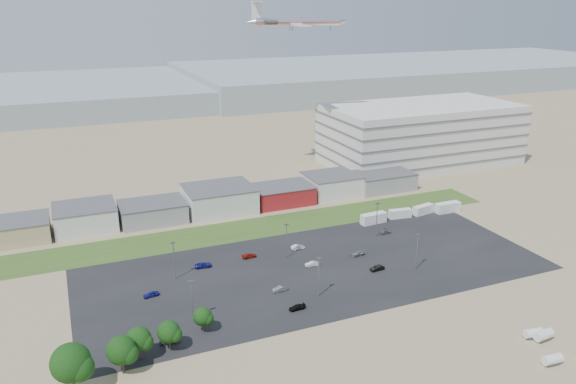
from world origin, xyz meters
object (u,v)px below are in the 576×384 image
airliner (298,22)px  parked_car_6 (249,256)px  tree_far_left (71,367)px  parked_car_3 (297,307)px  parked_car_1 (377,268)px  parked_car_12 (358,254)px  parked_car_9 (203,265)px  storage_tank_nw (533,333)px  parked_car_11 (298,247)px  box_trailer_a (373,218)px  parked_car_8 (385,232)px  parked_car_10 (169,340)px  parked_car_4 (280,289)px  parked_car_5 (151,294)px  parked_car_7 (312,264)px

airliner → parked_car_6: 100.15m
tree_far_left → parked_car_3: tree_far_left is taller
parked_car_1 → parked_car_12: size_ratio=0.99×
parked_car_9 → tree_far_left: bearing=145.0°
parked_car_3 → storage_tank_nw: bearing=51.0°
storage_tank_nw → parked_car_1: storage_tank_nw is taller
storage_tank_nw → parked_car_9: (-54.53, 58.05, -0.53)m
parked_car_9 → parked_car_11: 27.43m
box_trailer_a → parked_car_8: (-1.11, -8.76, -1.01)m
tree_far_left → parked_car_11: tree_far_left is taller
parked_car_6 → parked_car_11: parked_car_11 is taller
parked_car_9 → parked_car_10: 34.22m
airliner → parked_car_1: (-16.20, -88.48, -58.12)m
box_trailer_a → parked_car_6: box_trailer_a is taller
airliner → parked_car_3: bearing=-105.1°
parked_car_3 → parked_car_4: size_ratio=1.01×
parked_car_1 → parked_car_5: bearing=-103.4°
storage_tank_nw → airliner: bearing=88.8°
storage_tank_nw → parked_car_6: bearing=125.2°
box_trailer_a → parked_car_9: (-57.07, -9.67, -0.98)m
airliner → storage_tank_nw: bearing=-82.7°
parked_car_3 → parked_car_7: bearing=142.9°
parked_car_1 → parked_car_5: (-56.25, 8.80, -0.02)m
box_trailer_a → parked_car_6: size_ratio=2.07×
parked_car_9 → parked_car_5: bearing=129.1°
airliner → parked_car_10: 136.43m
parked_car_4 → parked_car_10: (-28.73, -11.16, 0.01)m
parked_car_6 → parked_car_7: bearing=-134.5°
parked_car_3 → parked_car_11: 32.66m
parked_car_4 → parked_car_12: 28.91m
parked_car_6 → parked_car_12: parked_car_6 is taller
airliner → parked_car_4: bearing=-107.5°
parked_car_9 → box_trailer_a: bearing=-75.3°
parked_car_3 → parked_car_5: bearing=-125.7°
parked_car_3 → parked_car_9: size_ratio=0.88×
box_trailer_a → parked_car_3: (-42.98, -38.61, -1.03)m
parked_car_4 → parked_car_3: bearing=-2.0°
tree_far_left → parked_car_11: bearing=33.8°
parked_car_1 → parked_car_5: size_ratio=1.07×
parked_car_5 → parked_car_6: parked_car_5 is taller
parked_car_9 → parked_car_12: size_ratio=1.12×
parked_car_9 → storage_tank_nw: bearing=-131.7°
storage_tank_nw → airliner: size_ratio=0.10×
box_trailer_a → parked_car_7: bearing=-151.5°
airliner → parked_car_8: airliner is taller
storage_tank_nw → parked_car_10: 74.74m
parked_car_9 → parked_car_11: parked_car_11 is taller
storage_tank_nw → parked_car_4: bearing=136.7°
tree_far_left → parked_car_8: tree_far_left is taller
parked_car_7 → parked_car_10: size_ratio=0.85×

